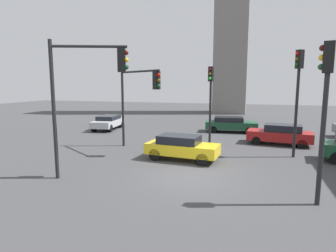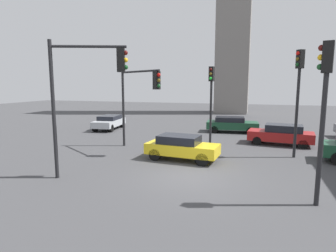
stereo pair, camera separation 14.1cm
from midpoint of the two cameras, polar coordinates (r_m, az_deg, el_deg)
name	(u,v)px [view 1 (the left image)]	position (r m, az deg, el deg)	size (l,w,h in m)	color
ground_plane	(189,176)	(13.02, 4.05, -10.05)	(99.02, 99.02, 0.00)	#424244
traffic_light_0	(85,82)	(12.64, -16.67, 8.44)	(3.13, 1.28, 5.97)	black
traffic_light_1	(211,90)	(19.81, 8.39, 7.11)	(0.38, 0.49, 5.32)	black
traffic_light_2	(298,84)	(17.23, 24.51, 7.64)	(0.48, 0.45, 5.97)	black
traffic_light_3	(325,94)	(10.56, 28.82, 5.65)	(0.49, 0.40, 5.48)	black
traffic_light_4	(138,91)	(17.41, -6.27, 6.96)	(3.40, 2.28, 5.14)	black
car_0	(231,124)	(25.10, 12.36, 0.41)	(4.46, 2.23, 1.32)	#19472D
car_2	(280,134)	(20.89, 21.56, -1.51)	(4.38, 2.20, 1.40)	maroon
car_4	(108,122)	(26.61, -12.15, 0.82)	(2.20, 4.24, 1.27)	#ADB2B7
car_5	(182,147)	(15.49, 2.49, -4.23)	(4.04, 1.97, 1.36)	yellow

